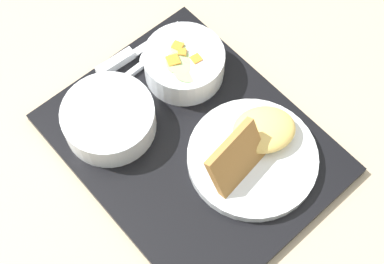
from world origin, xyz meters
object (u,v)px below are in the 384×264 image
(bowl_salad, at_px, (184,62))
(knife, at_px, (123,58))
(plate_main, at_px, (254,152))
(bowl_soup, at_px, (109,118))
(spoon, at_px, (147,61))

(bowl_salad, bearing_deg, knife, -141.75)
(plate_main, relative_size, knife, 1.15)
(bowl_soup, relative_size, knife, 0.83)
(bowl_soup, bearing_deg, spoon, 118.41)
(knife, bearing_deg, plate_main, -79.57)
(bowl_soup, bearing_deg, plate_main, 38.18)
(plate_main, xyz_separation_m, spoon, (-0.23, -0.02, -0.01))
(plate_main, relative_size, spoon, 1.32)
(bowl_salad, distance_m, spoon, 0.07)
(bowl_soup, xyz_separation_m, spoon, (-0.06, 0.11, -0.02))
(plate_main, bearing_deg, bowl_salad, 176.06)
(bowl_salad, height_order, spoon, bowl_salad)
(bowl_salad, relative_size, plate_main, 0.66)
(bowl_salad, relative_size, bowl_soup, 0.92)
(spoon, bearing_deg, plate_main, -89.10)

